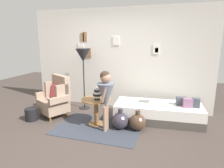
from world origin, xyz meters
name	(u,v)px	position (x,y,z in m)	size (l,w,h in m)	color
ground_plane	(89,138)	(0.00, 0.00, 0.00)	(12.00, 12.00, 0.00)	#423833
gallery_wall	(118,59)	(0.00, 1.95, 1.30)	(4.80, 0.12, 2.60)	silver
rug	(98,127)	(-0.01, 0.48, 0.01)	(1.75, 1.20, 0.01)	#333842
armchair	(56,98)	(-1.22, 0.82, 0.44)	(0.90, 0.82, 0.97)	olive
daybed	(158,112)	(1.15, 1.23, 0.20)	(1.96, 0.96, 0.40)	#4C4742
pillow_head	(196,103)	(1.92, 1.24, 0.50)	(0.16, 0.12, 0.20)	#474C56
pillow_mid	(188,103)	(1.76, 1.20, 0.50)	(0.19, 0.12, 0.19)	gray
pillow_back	(181,101)	(1.62, 1.31, 0.49)	(0.20, 0.12, 0.18)	#474C56
side_table	(96,106)	(-0.11, 0.63, 0.42)	(0.62, 0.62, 0.58)	olive
vase_striped	(97,94)	(-0.07, 0.61, 0.69)	(0.18, 0.18, 0.27)	black
floor_lamp	(83,58)	(-0.79, 1.50, 1.35)	(0.38, 0.38, 1.58)	black
person_child	(106,93)	(0.19, 0.41, 0.79)	(0.34, 0.34, 1.23)	#A37A60
book_on_daybed	(144,101)	(0.82, 1.30, 0.42)	(0.22, 0.16, 0.03)	slate
demijohn_near	(120,120)	(0.45, 0.58, 0.18)	(0.35, 0.35, 0.43)	#332D38
demijohn_far	(137,122)	(0.80, 0.63, 0.17)	(0.34, 0.34, 0.42)	#473323
magazine_basket	(31,114)	(-1.60, 0.39, 0.14)	(0.28, 0.28, 0.28)	black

